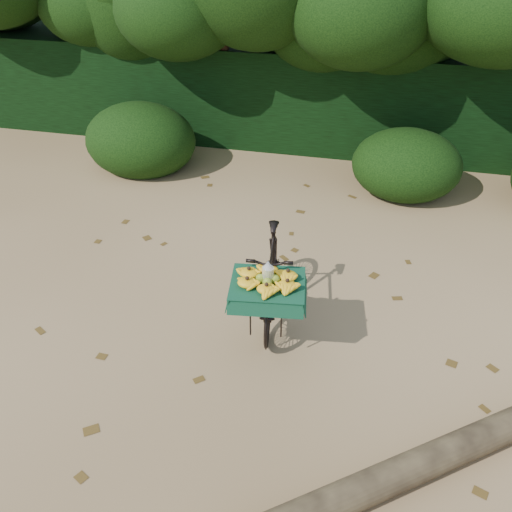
# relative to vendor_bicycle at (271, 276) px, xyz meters

# --- Properties ---
(ground) EXTENTS (80.00, 80.00, 0.00)m
(ground) POSITION_rel_vendor_bicycle_xyz_m (-0.02, -0.89, -0.54)
(ground) COLOR tan
(ground) RESTS_ON ground
(vendor_bicycle) EXTENTS (0.85, 1.84, 1.05)m
(vendor_bicycle) POSITION_rel_vendor_bicycle_xyz_m (0.00, 0.00, 0.00)
(vendor_bicycle) COLOR black
(vendor_bicycle) RESTS_ON ground
(fallen_log) EXTENTS (3.25, 2.54, 0.28)m
(fallen_log) POSITION_rel_vendor_bicycle_xyz_m (1.82, -1.68, -0.40)
(fallen_log) COLOR brown
(fallen_log) RESTS_ON ground
(hedge_backdrop) EXTENTS (26.00, 1.80, 1.80)m
(hedge_backdrop) POSITION_rel_vendor_bicycle_xyz_m (-0.02, 5.41, 0.36)
(hedge_backdrop) COLOR black
(hedge_backdrop) RESTS_ON ground
(tree_row) EXTENTS (14.50, 2.00, 4.00)m
(tree_row) POSITION_rel_vendor_bicycle_xyz_m (-0.67, 4.61, 1.46)
(tree_row) COLOR black
(tree_row) RESTS_ON ground
(bush_clumps) EXTENTS (8.80, 1.70, 0.90)m
(bush_clumps) POSITION_rel_vendor_bicycle_xyz_m (0.48, 3.41, -0.09)
(bush_clumps) COLOR black
(bush_clumps) RESTS_ON ground
(leaf_litter) EXTENTS (7.00, 7.30, 0.01)m
(leaf_litter) POSITION_rel_vendor_bicycle_xyz_m (-0.02, -0.24, -0.53)
(leaf_litter) COLOR #533B16
(leaf_litter) RESTS_ON ground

